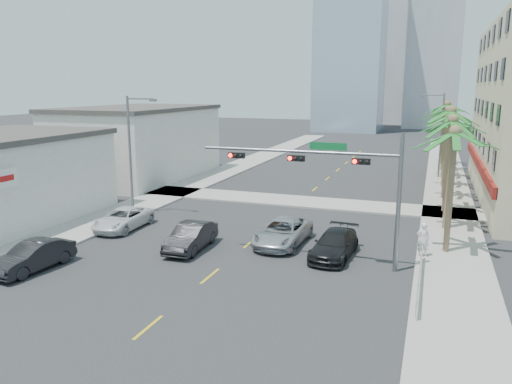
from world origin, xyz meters
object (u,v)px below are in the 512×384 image
(car_parked_far, at_px, (123,219))
(car_lane_center, at_px, (283,232))
(traffic_signal_mast, at_px, (338,175))
(car_lane_right, at_px, (334,244))
(car_lane_left, at_px, (191,237))
(car_parked_mid, at_px, (33,256))
(pedestrian, at_px, (423,239))

(car_parked_far, distance_m, car_lane_center, 11.41)
(traffic_signal_mast, height_order, car_lane_right, traffic_signal_mast)
(traffic_signal_mast, bearing_deg, car_lane_left, -177.86)
(car_lane_left, bearing_deg, car_parked_mid, -139.27)
(car_parked_mid, bearing_deg, pedestrian, 30.24)
(car_parked_mid, relative_size, pedestrian, 2.37)
(car_lane_center, bearing_deg, car_lane_right, -18.01)
(car_parked_mid, relative_size, car_lane_center, 0.83)
(pedestrian, bearing_deg, traffic_signal_mast, 19.94)
(car_lane_right, bearing_deg, car_parked_mid, -149.56)
(car_parked_mid, bearing_deg, traffic_signal_mast, 28.34)
(traffic_signal_mast, distance_m, car_parked_mid, 16.90)
(car_parked_far, relative_size, car_lane_right, 1.00)
(traffic_signal_mast, xyz_separation_m, car_parked_mid, (-15.08, -6.30, -4.29))
(car_parked_far, distance_m, pedestrian, 19.71)
(traffic_signal_mast, bearing_deg, car_parked_mid, -157.33)
(car_lane_right, bearing_deg, traffic_signal_mast, -73.66)
(traffic_signal_mast, relative_size, car_lane_left, 2.32)
(car_parked_far, xyz_separation_m, car_lane_left, (6.48, -2.44, 0.08))
(traffic_signal_mast, bearing_deg, car_lane_center, 146.13)
(traffic_signal_mast, xyz_separation_m, car_parked_far, (-15.18, 2.12, -4.35))
(traffic_signal_mast, xyz_separation_m, car_lane_center, (-3.78, 2.54, -4.28))
(car_lane_left, distance_m, car_lane_center, 5.70)
(car_parked_mid, bearing_deg, car_lane_left, 48.81)
(car_lane_left, height_order, pedestrian, pedestrian)
(traffic_signal_mast, distance_m, car_parked_far, 15.94)
(car_parked_far, height_order, car_lane_left, car_lane_left)
(car_lane_left, relative_size, car_lane_right, 0.94)
(car_lane_left, distance_m, pedestrian, 13.56)
(traffic_signal_mast, bearing_deg, car_parked_far, 172.06)
(traffic_signal_mast, distance_m, car_lane_left, 9.70)
(car_lane_left, bearing_deg, car_lane_right, 8.12)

